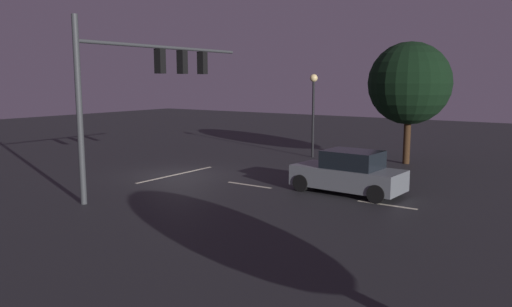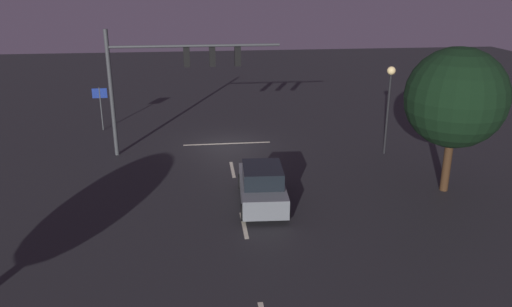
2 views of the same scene
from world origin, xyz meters
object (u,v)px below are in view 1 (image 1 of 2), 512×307
at_px(car_approaching, 349,173).
at_px(traffic_signal_assembly, 147,74).
at_px(tree_left_near, 409,83).
at_px(street_lamp_left_kerb, 313,99).

bearing_deg(car_approaching, traffic_signal_assembly, -62.36).
bearing_deg(tree_left_near, traffic_signal_assembly, -29.09).
bearing_deg(traffic_signal_assembly, car_approaching, 117.64).
relative_size(car_approaching, tree_left_near, 0.70).
height_order(traffic_signal_assembly, tree_left_near, traffic_signal_assembly).
distance_m(car_approaching, street_lamp_left_kerb, 9.63).
distance_m(car_approaching, tree_left_near, 8.98).
distance_m(traffic_signal_assembly, tree_left_near, 13.75).
bearing_deg(traffic_signal_assembly, tree_left_near, 150.91).
height_order(traffic_signal_assembly, street_lamp_left_kerb, traffic_signal_assembly).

